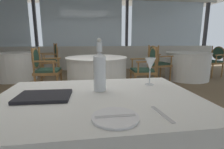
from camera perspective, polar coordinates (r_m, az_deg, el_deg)
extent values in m
plane|color=#756047|center=(2.64, -10.88, -12.48)|extent=(13.22, 13.22, 0.00)
cube|color=beige|center=(6.26, -9.55, 5.56)|extent=(10.14, 0.12, 0.85)
cube|color=silver|center=(6.27, -9.94, 16.86)|extent=(2.80, 0.02, 1.62)
cube|color=#333338|center=(6.49, -24.69, 15.83)|extent=(0.08, 0.14, 1.62)
cube|color=silver|center=(6.97, 18.37, 15.92)|extent=(2.80, 0.02, 1.62)
cube|color=#333338|center=(6.42, 5.05, 16.86)|extent=(0.08, 0.14, 1.62)
cube|color=#333338|center=(7.78, 29.33, 14.54)|extent=(0.08, 0.14, 1.62)
cube|color=white|center=(1.01, -4.75, -7.96)|extent=(1.20, 0.87, 0.02)
cylinder|color=white|center=(0.74, 1.13, -14.33)|extent=(0.21, 0.21, 0.01)
cube|color=silver|center=(0.74, 1.13, -13.96)|extent=(0.18, 0.02, 0.00)
cube|color=silver|center=(0.81, 16.65, -12.73)|extent=(0.04, 0.18, 0.00)
cylinder|color=white|center=(1.10, -4.20, 0.23)|extent=(0.08, 0.08, 0.23)
cone|color=white|center=(1.08, -4.30, 6.88)|extent=(0.08, 0.08, 0.03)
cylinder|color=white|center=(1.08, -4.34, 9.26)|extent=(0.04, 0.04, 0.06)
sphere|color=silver|center=(1.08, -4.37, 11.49)|extent=(0.03, 0.03, 0.03)
cylinder|color=white|center=(1.30, 12.56, -3.30)|extent=(0.06, 0.06, 0.00)
cylinder|color=white|center=(1.28, 12.67, -0.96)|extent=(0.01, 0.01, 0.10)
cone|color=white|center=(1.27, 12.87, 3.43)|extent=(0.08, 0.08, 0.09)
cube|color=black|center=(1.06, -22.09, -6.86)|extent=(0.30, 0.22, 0.02)
cylinder|color=white|center=(3.36, -5.22, 5.77)|extent=(1.21, 1.21, 0.02)
cylinder|color=white|center=(3.42, -5.11, -0.41)|extent=(1.18, 1.18, 0.72)
cube|color=olive|center=(3.50, -20.79, 0.74)|extent=(0.47, 0.47, 0.05)
cube|color=#284738|center=(3.50, -20.84, 1.43)|extent=(0.43, 0.43, 0.04)
cylinder|color=olive|center=(3.70, -16.78, -2.24)|extent=(0.04, 0.04, 0.43)
cylinder|color=olive|center=(3.32, -17.96, -3.88)|extent=(0.04, 0.04, 0.43)
cylinder|color=olive|center=(3.79, -22.74, -2.32)|extent=(0.04, 0.04, 0.43)
cylinder|color=olive|center=(3.42, -24.55, -3.91)|extent=(0.04, 0.04, 0.43)
cylinder|color=olive|center=(3.71, -23.33, 5.05)|extent=(0.04, 0.04, 0.45)
cylinder|color=olive|center=(3.34, -25.26, 4.25)|extent=(0.04, 0.04, 0.45)
ellipsoid|color=#284738|center=(3.53, -24.51, 5.02)|extent=(0.06, 0.39, 0.38)
torus|color=olive|center=(3.53, -24.51, 5.02)|extent=(0.04, 0.40, 0.39)
cube|color=olive|center=(3.71, -19.84, 5.19)|extent=(0.37, 0.05, 0.03)
cylinder|color=olive|center=(3.69, -17.59, 3.59)|extent=(0.03, 0.03, 0.22)
cube|color=olive|center=(3.22, -21.81, 4.19)|extent=(0.37, 0.05, 0.03)
cylinder|color=olive|center=(3.21, -19.23, 2.34)|extent=(0.03, 0.03, 0.22)
cube|color=olive|center=(3.55, 10.30, 0.87)|extent=(0.47, 0.47, 0.05)
cube|color=#284738|center=(3.55, 10.32, 1.55)|extent=(0.43, 0.43, 0.04)
cylinder|color=olive|center=(3.36, 7.88, -3.54)|extent=(0.04, 0.04, 0.39)
cylinder|color=olive|center=(3.74, 6.36, -1.95)|extent=(0.04, 0.04, 0.39)
cylinder|color=olive|center=(3.48, 14.27, -3.26)|extent=(0.04, 0.04, 0.39)
cylinder|color=olive|center=(3.85, 12.18, -1.76)|extent=(0.04, 0.04, 0.39)
cylinder|color=olive|center=(3.39, 14.69, 4.84)|extent=(0.04, 0.04, 0.50)
cylinder|color=olive|center=(3.77, 12.50, 5.58)|extent=(0.04, 0.04, 0.50)
ellipsoid|color=#284738|center=(3.58, 13.78, 5.62)|extent=(0.06, 0.39, 0.42)
torus|color=olive|center=(3.58, 13.78, 5.62)|extent=(0.04, 0.43, 0.43)
cube|color=olive|center=(3.28, 11.38, 4.26)|extent=(0.37, 0.05, 0.03)
cylinder|color=olive|center=(3.25, 8.93, 2.33)|extent=(0.03, 0.03, 0.22)
cube|color=olive|center=(3.75, 9.04, 5.25)|extent=(0.37, 0.05, 0.03)
cylinder|color=olive|center=(3.73, 6.89, 3.57)|extent=(0.03, 0.03, 0.22)
cylinder|color=white|center=(5.25, -30.49, 6.33)|extent=(1.11, 1.11, 0.02)
cylinder|color=white|center=(5.29, -30.08, 2.35)|extent=(1.08, 1.08, 0.72)
cube|color=olive|center=(5.32, -20.50, 3.97)|extent=(0.59, 0.59, 0.05)
cube|color=#284738|center=(5.32, -20.53, 4.43)|extent=(0.54, 0.54, 0.04)
cylinder|color=olive|center=(5.14, -22.21, 1.03)|extent=(0.04, 0.04, 0.40)
cylinder|color=olive|center=(5.53, -22.67, 1.69)|extent=(0.04, 0.04, 0.40)
cylinder|color=olive|center=(5.19, -17.83, 1.44)|extent=(0.04, 0.04, 0.40)
cylinder|color=olive|center=(5.58, -18.59, 2.07)|extent=(0.04, 0.04, 0.40)
cylinder|color=olive|center=(5.13, -18.18, 7.10)|extent=(0.04, 0.04, 0.53)
cylinder|color=olive|center=(5.52, -18.94, 7.34)|extent=(0.04, 0.04, 0.53)
ellipsoid|color=#284738|center=(5.33, -18.43, 7.52)|extent=(0.18, 0.38, 0.44)
torus|color=olive|center=(5.33, -18.43, 7.52)|extent=(0.19, 0.44, 0.45)
cube|color=olive|center=(5.05, -20.52, 6.39)|extent=(0.36, 0.16, 0.03)
cylinder|color=olive|center=(5.04, -22.02, 5.02)|extent=(0.03, 0.03, 0.22)
cube|color=olive|center=(5.55, -21.25, 6.74)|extent=(0.36, 0.16, 0.03)
cylinder|color=olive|center=(5.54, -22.62, 5.49)|extent=(0.03, 0.03, 0.22)
cylinder|color=white|center=(5.04, 24.51, 6.73)|extent=(1.17, 1.17, 0.02)
cylinder|color=white|center=(5.08, 24.16, 2.58)|extent=(1.14, 1.14, 0.72)
cube|color=olive|center=(5.76, 30.79, 3.50)|extent=(0.55, 0.55, 0.05)
cube|color=#284738|center=(5.76, 30.84, 3.92)|extent=(0.50, 0.50, 0.04)
cylinder|color=olive|center=(5.52, 30.86, 0.86)|extent=(0.04, 0.04, 0.39)
cylinder|color=olive|center=(5.77, 27.79, 1.57)|extent=(0.04, 0.04, 0.39)
cylinder|color=olive|center=(5.83, 33.32, 1.09)|extent=(0.04, 0.04, 0.39)
cylinder|color=olive|center=(6.07, 30.30, 1.76)|extent=(0.04, 0.04, 0.39)
cylinder|color=olive|center=(5.78, 33.84, 5.70)|extent=(0.04, 0.04, 0.45)
cylinder|color=olive|center=(6.02, 30.76, 6.19)|extent=(0.04, 0.04, 0.45)
ellipsoid|color=#284738|center=(5.91, 32.38, 6.17)|extent=(0.13, 0.39, 0.38)
torus|color=olive|center=(5.91, 32.38, 6.17)|extent=(0.12, 0.39, 0.39)
cube|color=olive|center=(5.57, 32.92, 5.59)|extent=(0.37, 0.11, 0.03)
cylinder|color=olive|center=(5.47, 31.91, 4.46)|extent=(0.03, 0.03, 0.22)
cube|color=olive|center=(5.88, 29.03, 6.22)|extent=(0.37, 0.11, 0.03)
cylinder|color=olive|center=(5.79, 28.01, 5.15)|extent=(0.03, 0.03, 0.22)
cube|color=olive|center=(4.47, 15.75, 3.09)|extent=(0.55, 0.55, 0.05)
cube|color=#284738|center=(4.46, 15.78, 3.64)|extent=(0.50, 0.50, 0.04)
cylinder|color=olive|center=(4.78, 16.11, 0.78)|extent=(0.04, 0.04, 0.41)
cylinder|color=olive|center=(4.48, 19.16, -0.13)|extent=(0.04, 0.04, 0.41)
cylinder|color=olive|center=(4.56, 12.07, 0.46)|extent=(0.04, 0.04, 0.41)
cylinder|color=olive|center=(4.23, 14.98, -0.52)|extent=(0.04, 0.04, 0.41)
cylinder|color=olive|center=(4.49, 12.34, 6.70)|extent=(0.04, 0.04, 0.48)
cylinder|color=olive|center=(4.16, 15.34, 6.19)|extent=(0.04, 0.04, 0.48)
ellipsoid|color=#284738|center=(4.31, 13.64, 6.77)|extent=(0.13, 0.39, 0.40)
torus|color=olive|center=(4.31, 13.64, 6.77)|extent=(0.12, 0.41, 0.42)
cube|color=olive|center=(4.66, 14.29, 6.53)|extent=(0.37, 0.11, 0.03)
cylinder|color=olive|center=(4.75, 15.62, 5.22)|extent=(0.03, 0.03, 0.22)
cube|color=olive|center=(4.26, 18.14, 5.87)|extent=(0.37, 0.11, 0.03)
cylinder|color=olive|center=(4.36, 19.50, 4.44)|extent=(0.03, 0.03, 0.22)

